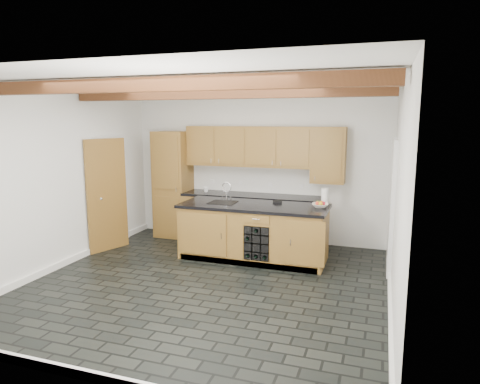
{
  "coord_description": "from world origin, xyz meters",
  "views": [
    {
      "loc": [
        2.3,
        -5.38,
        2.33
      ],
      "look_at": [
        0.23,
        0.8,
        1.22
      ],
      "focal_mm": 32.0,
      "sensor_mm": 36.0,
      "label": 1
    }
  ],
  "objects_px": {
    "kitchen_scale": "(277,202)",
    "paper_towel": "(325,197)",
    "island": "(254,232)",
    "fruit_bowl": "(320,205)"
  },
  "relations": [
    {
      "from": "island",
      "to": "kitchen_scale",
      "type": "distance_m",
      "value": 0.66
    },
    {
      "from": "island",
      "to": "fruit_bowl",
      "type": "bearing_deg",
      "value": 6.87
    },
    {
      "from": "island",
      "to": "fruit_bowl",
      "type": "distance_m",
      "value": 1.19
    },
    {
      "from": "island",
      "to": "paper_towel",
      "type": "height_order",
      "value": "paper_towel"
    },
    {
      "from": "kitchen_scale",
      "to": "paper_towel",
      "type": "xyz_separation_m",
      "value": [
        0.78,
        0.08,
        0.11
      ]
    },
    {
      "from": "kitchen_scale",
      "to": "island",
      "type": "bearing_deg",
      "value": -152.89
    },
    {
      "from": "island",
      "to": "kitchen_scale",
      "type": "relative_size",
      "value": 14.33
    },
    {
      "from": "fruit_bowl",
      "to": "paper_towel",
      "type": "height_order",
      "value": "paper_towel"
    },
    {
      "from": "island",
      "to": "paper_towel",
      "type": "bearing_deg",
      "value": 18.18
    },
    {
      "from": "paper_towel",
      "to": "island",
      "type": "bearing_deg",
      "value": -161.82
    }
  ]
}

